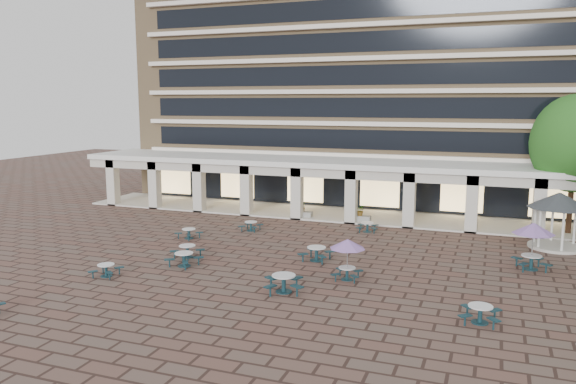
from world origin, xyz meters
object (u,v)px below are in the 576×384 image
gazebo (559,207)px  picnic_table_0 (106,269)px  picnic_table_2 (284,282)px  planter_left (303,212)px  planter_right (360,215)px

gazebo → picnic_table_0: bearing=-147.1°
picnic_table_2 → planter_left: planter_left is taller
gazebo → planter_right: size_ratio=2.45×
picnic_table_0 → planter_left: bearing=67.8°
picnic_table_2 → planter_right: (-0.18, 16.49, 0.04)m
gazebo → planter_left: gazebo is taller
gazebo → planter_left: bearing=170.0°
gazebo → planter_right: gazebo is taller
picnic_table_0 → picnic_table_2: bearing=-1.6°
picnic_table_0 → planter_left: 18.04m
planter_left → planter_right: (4.55, 0.00, 0.06)m
picnic_table_0 → gazebo: size_ratio=0.43×
picnic_table_0 → picnic_table_2: 9.44m
planter_left → picnic_table_2: bearing=-74.0°
picnic_table_0 → planter_left: size_ratio=1.04×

